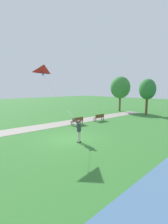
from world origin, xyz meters
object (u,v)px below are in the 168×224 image
(park_bench_near_walkway, at_px, (77,120))
(park_bench_far_walkway, at_px, (99,117))
(tree_lakeside_near, at_px, (120,88))
(person_kite_flyer, at_px, (79,129))
(flying_kite, at_px, (44,70))
(tree_horizon_far, at_px, (147,90))

(park_bench_near_walkway, height_order, park_bench_far_walkway, same)
(park_bench_far_walkway, relative_size, tree_lakeside_near, 0.24)
(person_kite_flyer, relative_size, flying_kite, 0.44)
(person_kite_flyer, height_order, park_bench_far_walkway, person_kite_flyer)
(person_kite_flyer, bearing_deg, tree_lakeside_near, 114.42)
(flying_kite, relative_size, park_bench_near_walkway, 2.69)
(park_bench_near_walkway, distance_m, park_bench_far_walkway, 3.50)
(flying_kite, height_order, park_bench_far_walkway, flying_kite)
(park_bench_far_walkway, xyz_separation_m, tree_horizon_far, (1.83, 9.19, 3.44))
(person_kite_flyer, relative_size, tree_horizon_far, 0.33)
(tree_lakeside_near, bearing_deg, flying_kite, -73.55)
(person_kite_flyer, bearing_deg, park_bench_near_walkway, 139.92)
(park_bench_near_walkway, bearing_deg, person_kite_flyer, -40.08)
(flying_kite, height_order, tree_lakeside_near, tree_lakeside_near)
(park_bench_far_walkway, bearing_deg, park_bench_near_walkway, -93.90)
(park_bench_near_walkway, distance_m, tree_lakeside_near, 13.81)
(flying_kite, bearing_deg, tree_horizon_far, 90.91)
(person_kite_flyer, relative_size, tree_lakeside_near, 0.29)
(flying_kite, relative_size, park_bench_far_walkway, 2.69)
(person_kite_flyer, height_order, tree_lakeside_near, tree_lakeside_near)
(tree_lakeside_near, bearing_deg, park_bench_far_walkway, -70.81)
(park_bench_near_walkway, relative_size, park_bench_far_walkway, 1.00)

